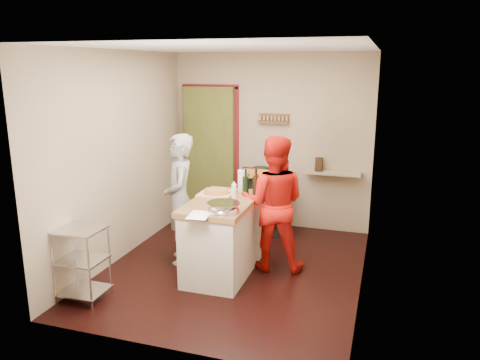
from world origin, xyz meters
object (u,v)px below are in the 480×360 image
object	(u,v)px
stove	(268,202)
person_red	(273,203)
person_stripe	(180,199)
wire_shelving	(81,260)
island	(223,235)

from	to	relation	value
stove	person_red	size ratio (longest dim) A/B	0.62
person_stripe	stove	bearing A→B (deg)	123.86
wire_shelving	island	size ratio (longest dim) A/B	0.60
wire_shelving	person_red	bearing A→B (deg)	39.19
stove	person_stripe	world-z (taller)	person_stripe
person_stripe	person_red	world-z (taller)	person_red
stove	person_stripe	xyz separation A→B (m)	(-0.77, -1.38, 0.36)
wire_shelving	stove	bearing A→B (deg)	63.15
island	stove	bearing A→B (deg)	84.99
island	person_red	size ratio (longest dim) A/B	0.82
stove	island	distance (m)	1.59
wire_shelving	person_stripe	world-z (taller)	person_stripe
wire_shelving	island	distance (m)	1.58
wire_shelving	person_red	size ratio (longest dim) A/B	0.49
person_red	island	bearing A→B (deg)	25.11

